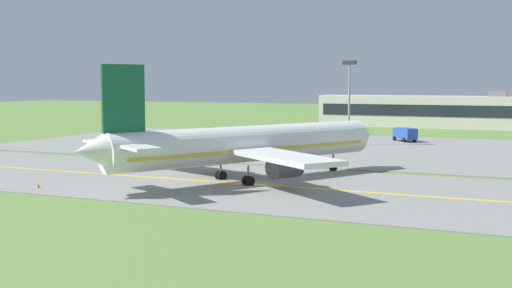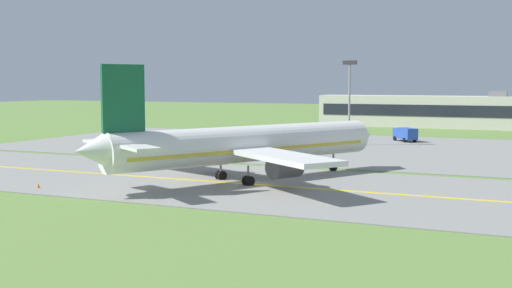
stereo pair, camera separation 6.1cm
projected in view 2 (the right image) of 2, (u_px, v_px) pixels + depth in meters
The scene contains 11 objects.
ground_plane at pixel (255, 185), 68.87m from camera, with size 500.00×500.00×0.00m, color olive.
taxiway_strip at pixel (255, 185), 68.86m from camera, with size 240.00×28.00×0.10m, color gray.
apron_pad at pixel (418, 151), 103.11m from camera, with size 140.00×52.00×0.10m, color gray.
taxiway_centreline at pixel (255, 184), 68.86m from camera, with size 220.00×0.60×0.01m, color yellow.
airplane_lead at pixel (245, 145), 71.04m from camera, with size 30.17×36.30×12.70m.
service_truck_baggage at pixel (405, 134), 118.98m from camera, with size 5.34×5.97×2.60m.
service_truck_fuel at pixel (228, 140), 106.29m from camera, with size 6.14×2.71×2.60m.
terminal_building at pixel (444, 112), 156.16m from camera, with size 60.79×8.60×8.87m.
apron_light_mast at pixel (349, 92), 111.19m from camera, with size 2.40×0.50×14.70m.
traffic_cone_mid_edge at pixel (299, 169), 79.97m from camera, with size 0.44×0.44×0.60m, color orange.
traffic_cone_far_edge at pixel (38, 186), 66.70m from camera, with size 0.44×0.44×0.60m, color orange.
Camera 2 is at (27.53, -62.32, 10.99)m, focal length 45.27 mm.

